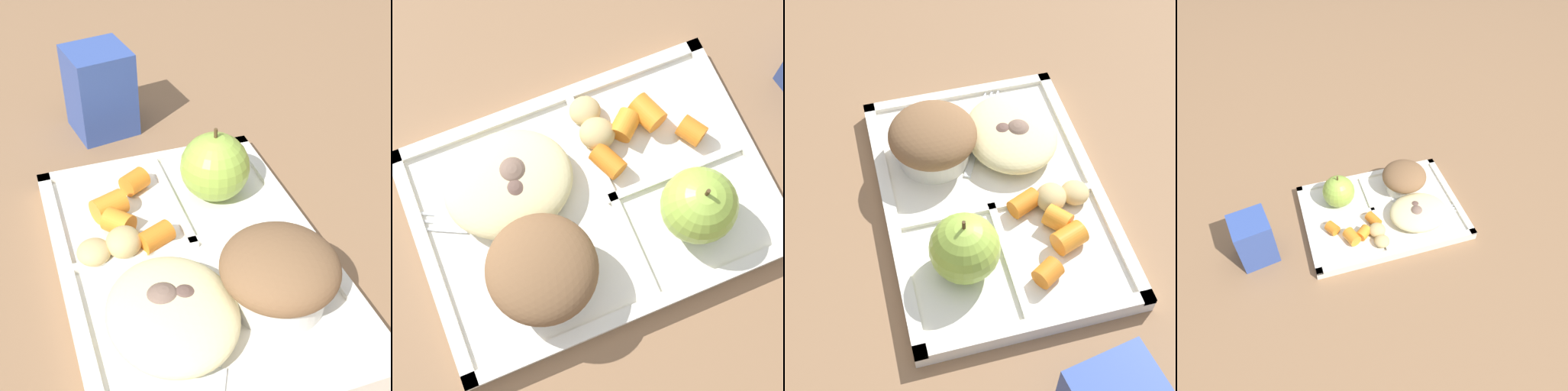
# 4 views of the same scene
# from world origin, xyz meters

# --- Properties ---
(ground) EXTENTS (6.00, 6.00, 0.00)m
(ground) POSITION_xyz_m (0.00, 0.00, 0.00)
(ground) COLOR #846042
(lunch_tray) EXTENTS (0.34, 0.24, 0.02)m
(lunch_tray) POSITION_xyz_m (-0.00, 0.00, 0.01)
(lunch_tray) COLOR silver
(lunch_tray) RESTS_ON ground
(green_apple) EXTENTS (0.07, 0.07, 0.08)m
(green_apple) POSITION_xyz_m (-0.08, 0.05, 0.05)
(green_apple) COLOR #93B742
(green_apple) RESTS_ON lunch_tray
(bran_muffin) EXTENTS (0.10, 0.10, 0.06)m
(bran_muffin) POSITION_xyz_m (0.07, 0.05, 0.05)
(bran_muffin) COLOR silver
(bran_muffin) RESTS_ON lunch_tray
(carrot_slice_small) EXTENTS (0.03, 0.03, 0.02)m
(carrot_slice_small) POSITION_xyz_m (-0.12, -0.03, 0.03)
(carrot_slice_small) COLOR orange
(carrot_slice_small) RESTS_ON lunch_tray
(carrot_slice_center) EXTENTS (0.03, 0.04, 0.02)m
(carrot_slice_center) POSITION_xyz_m (-0.03, -0.03, 0.03)
(carrot_slice_center) COLOR orange
(carrot_slice_center) RESTS_ON lunch_tray
(carrot_slice_tilted) EXTENTS (0.04, 0.04, 0.02)m
(carrot_slice_tilted) POSITION_xyz_m (-0.06, -0.06, 0.03)
(carrot_slice_tilted) COLOR orange
(carrot_slice_tilted) RESTS_ON lunch_tray
(carrot_slice_diagonal) EXTENTS (0.04, 0.04, 0.03)m
(carrot_slice_diagonal) POSITION_xyz_m (-0.09, -0.06, 0.03)
(carrot_slice_diagonal) COLOR orange
(carrot_slice_diagonal) RESTS_ON lunch_tray
(potato_chunk_golden) EXTENTS (0.04, 0.04, 0.02)m
(potato_chunk_golden) POSITION_xyz_m (-0.03, -0.09, 0.03)
(potato_chunk_golden) COLOR tan
(potato_chunk_golden) RESTS_ON lunch_tray
(potato_chunk_browned) EXTENTS (0.05, 0.05, 0.03)m
(potato_chunk_browned) POSITION_xyz_m (-0.03, -0.06, 0.03)
(potato_chunk_browned) COLOR tan
(potato_chunk_browned) RESTS_ON lunch_tray
(egg_noodle_pile) EXTENTS (0.13, 0.11, 0.04)m
(egg_noodle_pile) POSITION_xyz_m (0.07, -0.04, 0.03)
(egg_noodle_pile) COLOR beige
(egg_noodle_pile) RESTS_ON lunch_tray
(meatball_back) EXTENTS (0.03, 0.03, 0.03)m
(meatball_back) POSITION_xyz_m (0.07, -0.04, 0.03)
(meatball_back) COLOR brown
(meatball_back) RESTS_ON lunch_tray
(meatball_center) EXTENTS (0.04, 0.04, 0.04)m
(meatball_center) POSITION_xyz_m (0.06, -0.05, 0.03)
(meatball_center) COLOR #755B4C
(meatball_center) RESTS_ON lunch_tray
(meatball_side) EXTENTS (0.03, 0.03, 0.03)m
(meatball_side) POSITION_xyz_m (0.05, -0.05, 0.03)
(meatball_side) COLOR #755B4C
(meatball_side) RESTS_ON lunch_tray
(meatball_front) EXTENTS (0.04, 0.04, 0.04)m
(meatball_front) POSITION_xyz_m (0.07, -0.03, 0.03)
(meatball_front) COLOR brown
(meatball_front) RESTS_ON lunch_tray
(plastic_fork) EXTENTS (0.14, 0.08, 0.00)m
(plastic_fork) POSITION_xyz_m (0.11, -0.02, 0.02)
(plastic_fork) COLOR white
(plastic_fork) RESTS_ON lunch_tray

